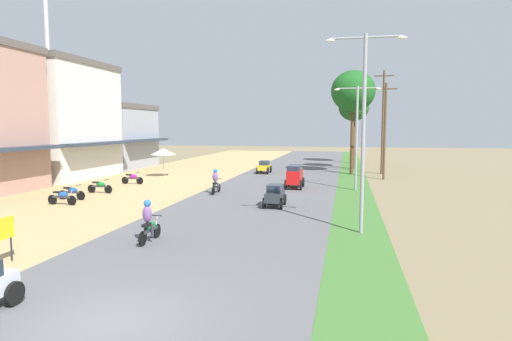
# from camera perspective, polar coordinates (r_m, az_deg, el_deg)

# --- Properties ---
(ground_plane) EXTENTS (180.00, 180.00, 0.00)m
(ground_plane) POSITION_cam_1_polar(r_m,az_deg,el_deg) (10.82, -18.75, -18.90)
(ground_plane) COLOR #7A6B4C
(road_strip) EXTENTS (9.00, 140.00, 0.08)m
(road_strip) POSITION_cam_1_polar(r_m,az_deg,el_deg) (10.80, -18.76, -18.71)
(road_strip) COLOR #565659
(road_strip) RESTS_ON ground
(shophouse_mid) EXTENTS (9.41, 9.47, 10.10)m
(shophouse_mid) POSITION_cam_1_polar(r_m,az_deg,el_deg) (41.47, -25.48, 6.05)
(shophouse_mid) COLOR silver
(shophouse_mid) RESTS_ON ground
(shophouse_far) EXTENTS (8.45, 8.35, 6.90)m
(shophouse_far) POSITION_cam_1_polar(r_m,az_deg,el_deg) (49.57, -18.54, 4.34)
(shophouse_far) COLOR #999EA8
(shophouse_far) RESTS_ON ground
(parked_motorbike_nearest) EXTENTS (1.80, 0.54, 0.94)m
(parked_motorbike_nearest) POSITION_cam_1_polar(r_m,az_deg,el_deg) (26.70, -24.36, -3.15)
(parked_motorbike_nearest) COLOR black
(parked_motorbike_nearest) RESTS_ON dirt_shoulder
(parked_motorbike_second) EXTENTS (1.80, 0.54, 0.94)m
(parked_motorbike_second) POSITION_cam_1_polar(r_m,az_deg,el_deg) (28.34, -23.28, -2.62)
(parked_motorbike_second) COLOR black
(parked_motorbike_second) RESTS_ON dirt_shoulder
(parked_motorbike_third) EXTENTS (1.80, 0.54, 0.94)m
(parked_motorbike_third) POSITION_cam_1_polar(r_m,az_deg,el_deg) (30.48, -20.02, -1.93)
(parked_motorbike_third) COLOR black
(parked_motorbike_third) RESTS_ON dirt_shoulder
(parked_motorbike_fourth) EXTENTS (1.80, 0.54, 0.94)m
(parked_motorbike_fourth) POSITION_cam_1_polar(r_m,az_deg,el_deg) (34.54, -16.09, -0.93)
(parked_motorbike_fourth) COLOR black
(parked_motorbike_fourth) RESTS_ON dirt_shoulder
(vendor_umbrella) EXTENTS (2.20, 2.20, 2.52)m
(vendor_umbrella) POSITION_cam_1_polar(r_m,az_deg,el_deg) (38.83, -12.22, 2.48)
(vendor_umbrella) COLOR #99999E
(vendor_umbrella) RESTS_ON dirt_shoulder
(median_tree_nearest) EXTENTS (4.05, 4.05, 9.63)m
(median_tree_nearest) POSITION_cam_1_polar(r_m,az_deg,el_deg) (41.31, 12.79, 10.21)
(median_tree_nearest) COLOR #4C351E
(median_tree_nearest) RESTS_ON median_strip
(median_tree_second) EXTENTS (3.15, 3.15, 7.92)m
(median_tree_second) POSITION_cam_1_polar(r_m,az_deg,el_deg) (46.43, 12.88, 8.08)
(median_tree_second) COLOR #4C351E
(median_tree_second) RESTS_ON median_strip
(median_tree_third) EXTENTS (3.58, 3.58, 9.31)m
(median_tree_third) POSITION_cam_1_polar(r_m,az_deg,el_deg) (53.84, 12.92, 8.80)
(median_tree_third) COLOR #4C351E
(median_tree_third) RESTS_ON median_strip
(streetlamp_near) EXTENTS (3.16, 0.20, 8.14)m
(streetlamp_near) POSITION_cam_1_polar(r_m,az_deg,el_deg) (18.15, 14.13, 6.45)
(streetlamp_near) COLOR gray
(streetlamp_near) RESTS_ON median_strip
(streetlamp_mid) EXTENTS (3.16, 0.20, 7.21)m
(streetlamp_mid) POSITION_cam_1_polar(r_m,az_deg,el_deg) (30.56, 13.25, 5.24)
(streetlamp_mid) COLOR gray
(streetlamp_mid) RESTS_ON median_strip
(utility_pole_near) EXTENTS (1.80, 0.20, 9.74)m
(utility_pole_near) POSITION_cam_1_polar(r_m,az_deg,el_deg) (42.44, 16.52, 6.37)
(utility_pole_near) COLOR brown
(utility_pole_near) RESTS_ON ground
(utility_pole_far) EXTENTS (1.80, 0.20, 8.15)m
(utility_pole_far) POSITION_cam_1_polar(r_m,az_deg,el_deg) (37.98, 16.77, 5.24)
(utility_pole_far) COLOR brown
(utility_pole_far) RESTS_ON ground
(car_hatchback_charcoal) EXTENTS (1.04, 2.00, 1.23)m
(car_hatchback_charcoal) POSITION_cam_1_polar(r_m,az_deg,el_deg) (23.73, 2.52, -3.22)
(car_hatchback_charcoal) COLOR #282D33
(car_hatchback_charcoal) RESTS_ON road_strip
(car_van_red) EXTENTS (1.19, 2.41, 1.67)m
(car_van_red) POSITION_cam_1_polar(r_m,az_deg,el_deg) (30.92, 5.18, -0.62)
(car_van_red) COLOR red
(car_van_red) RESTS_ON road_strip
(car_sedan_yellow) EXTENTS (1.10, 2.26, 1.19)m
(car_sedan_yellow) POSITION_cam_1_polar(r_m,az_deg,el_deg) (40.82, 1.11, 0.56)
(car_sedan_yellow) COLOR gold
(car_sedan_yellow) RESTS_ON road_strip
(motorbike_foreground_rider) EXTENTS (0.54, 1.80, 1.66)m
(motorbike_foreground_rider) POSITION_cam_1_polar(r_m,az_deg,el_deg) (16.93, -14.04, -6.69)
(motorbike_foreground_rider) COLOR black
(motorbike_foreground_rider) RESTS_ON road_strip
(motorbike_ahead_second) EXTENTS (0.54, 1.80, 1.66)m
(motorbike_ahead_second) POSITION_cam_1_polar(r_m,az_deg,el_deg) (28.41, -5.37, -1.53)
(motorbike_ahead_second) COLOR black
(motorbike_ahead_second) RESTS_ON road_strip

